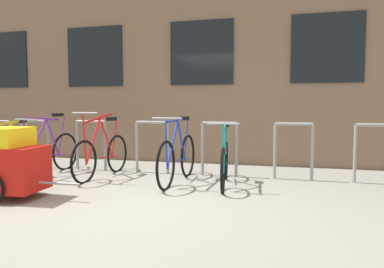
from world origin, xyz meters
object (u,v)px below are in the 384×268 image
(bicycle_teal, at_px, (225,161))
(bicycle_blue, at_px, (178,157))
(bicycle_yellow, at_px, (13,151))
(bicycle_red, at_px, (102,154))
(bike_trailer, at_px, (5,162))
(bicycle_purple, at_px, (47,152))

(bicycle_teal, bearing_deg, bicycle_blue, 179.26)
(bicycle_yellow, xyz_separation_m, bicycle_teal, (3.83, -0.09, -0.03))
(bicycle_red, height_order, bike_trailer, bicycle_red)
(bicycle_purple, distance_m, bicycle_blue, 2.41)
(bicycle_red, bearing_deg, bike_trailer, -107.21)
(bicycle_yellow, bearing_deg, bicycle_blue, -1.49)
(bicycle_purple, height_order, bike_trailer, bicycle_purple)
(bicycle_purple, relative_size, bicycle_yellow, 0.99)
(bicycle_red, height_order, bicycle_yellow, bicycle_red)
(bicycle_blue, xyz_separation_m, bicycle_teal, (0.73, -0.01, -0.03))
(bicycle_yellow, bearing_deg, bicycle_purple, -0.11)
(bicycle_teal, bearing_deg, bicycle_red, 177.30)
(bicycle_red, xyz_separation_m, bicycle_blue, (1.35, -0.09, 0.01))
(bicycle_blue, bearing_deg, bicycle_purple, 178.11)
(bicycle_yellow, height_order, bike_trailer, bicycle_yellow)
(bicycle_red, height_order, bicycle_blue, bicycle_red)
(bicycle_purple, bearing_deg, bike_trailer, -70.47)
(bicycle_red, distance_m, bike_trailer, 1.67)
(bicycle_purple, height_order, bicycle_blue, bicycle_purple)
(bicycle_red, xyz_separation_m, bike_trailer, (-0.49, -1.60, 0.09))
(bicycle_purple, xyz_separation_m, bicycle_red, (1.06, 0.01, -0.00))
(bicycle_purple, xyz_separation_m, bicycle_yellow, (-0.70, 0.00, -0.00))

